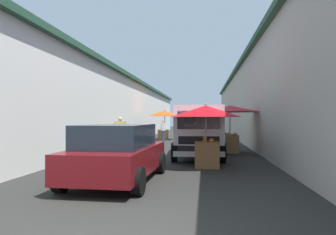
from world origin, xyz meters
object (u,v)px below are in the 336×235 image
(fruit_stall_near_left, at_px, (164,116))
(vendor_by_crates, at_px, (163,129))
(fruit_stall_near_right, at_px, (230,114))
(vendor_in_shade, at_px, (120,131))
(parked_scooter, at_px, (135,143))
(delivery_truck, at_px, (198,133))
(hatchback_car, at_px, (118,153))
(fruit_stall_far_right, at_px, (206,121))

(fruit_stall_near_left, relative_size, vendor_by_crates, 1.75)
(fruit_stall_near_right, relative_size, vendor_by_crates, 1.87)
(vendor_in_shade, bearing_deg, parked_scooter, -136.29)
(delivery_truck, bearing_deg, fruit_stall_near_left, 14.10)
(fruit_stall_near_right, bearing_deg, vendor_by_crates, 31.76)
(fruit_stall_near_left, relative_size, delivery_truck, 0.53)
(fruit_stall_near_left, height_order, parked_scooter, fruit_stall_near_left)
(hatchback_car, xyz_separation_m, delivery_truck, (4.35, -1.91, 0.30))
(vendor_by_crates, bearing_deg, vendor_in_shade, 166.23)
(hatchback_car, height_order, delivery_truck, delivery_truck)
(parked_scooter, bearing_deg, fruit_stall_near_left, -1.75)
(fruit_stall_near_right, bearing_deg, parked_scooter, 93.59)
(fruit_stall_near_right, xyz_separation_m, hatchback_car, (-6.98, 3.37, -1.07))
(hatchback_car, bearing_deg, fruit_stall_far_right, -41.83)
(fruit_stall_near_left, relative_size, hatchback_car, 0.67)
(fruit_stall_near_left, distance_m, delivery_truck, 11.43)
(delivery_truck, relative_size, vendor_in_shade, 2.95)
(fruit_stall_near_left, distance_m, parked_scooter, 8.82)
(fruit_stall_near_right, xyz_separation_m, parked_scooter, (-0.28, 4.50, -1.36))
(vendor_by_crates, xyz_separation_m, vendor_in_shade, (-5.83, 1.43, 0.12))
(delivery_truck, distance_m, parked_scooter, 3.89)
(fruit_stall_near_left, relative_size, fruit_stall_far_right, 1.15)
(fruit_stall_near_left, height_order, fruit_stall_far_right, fruit_stall_near_left)
(vendor_by_crates, xyz_separation_m, parked_scooter, (-6.89, 0.41, -0.42))
(vendor_by_crates, bearing_deg, delivery_truck, -164.07)
(delivery_truck, height_order, parked_scooter, delivery_truck)
(delivery_truck, bearing_deg, hatchback_car, 156.27)
(fruit_stall_near_right, relative_size, delivery_truck, 0.57)
(fruit_stall_near_left, bearing_deg, fruit_stall_near_right, -153.34)
(hatchback_car, xyz_separation_m, parked_scooter, (6.69, 1.13, -0.29))
(fruit_stall_near_right, height_order, delivery_truck, fruit_stall_near_right)
(fruit_stall_far_right, relative_size, parked_scooter, 1.37)
(fruit_stall_far_right, bearing_deg, fruit_stall_near_right, -14.29)
(fruit_stall_near_right, bearing_deg, fruit_stall_far_right, 165.71)
(fruit_stall_near_right, distance_m, vendor_in_shade, 5.64)
(parked_scooter, bearing_deg, vendor_in_shade, 43.71)
(delivery_truck, bearing_deg, fruit_stall_far_right, -170.50)
(hatchback_car, height_order, vendor_by_crates, vendor_by_crates)
(fruit_stall_near_right, relative_size, parked_scooter, 1.69)
(fruit_stall_far_right, height_order, parked_scooter, fruit_stall_far_right)
(vendor_in_shade, bearing_deg, fruit_stall_far_right, -140.33)
(fruit_stall_near_right, distance_m, hatchback_car, 7.82)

